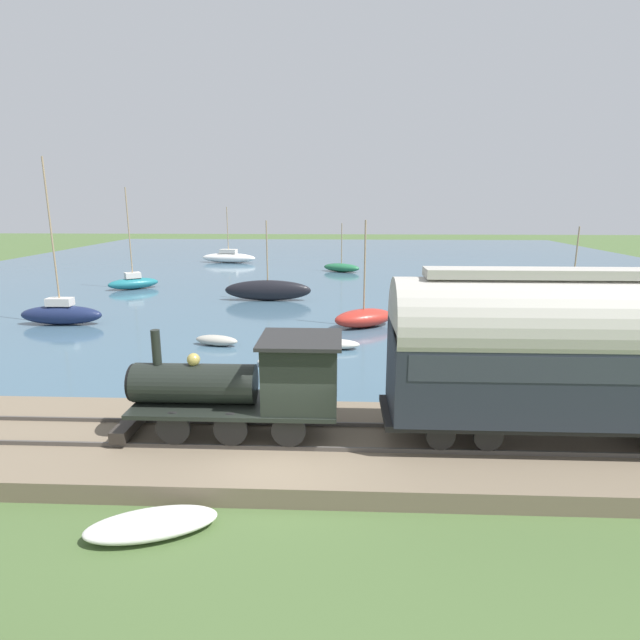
% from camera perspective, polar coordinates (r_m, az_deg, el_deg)
% --- Properties ---
extents(ground_plane, '(200.00, 200.00, 0.00)m').
position_cam_1_polar(ground_plane, '(13.72, -3.89, -17.46)').
color(ground_plane, '#476033').
extents(harbor_water, '(80.00, 80.00, 0.01)m').
position_cam_1_polar(harbor_water, '(56.34, 1.00, 6.22)').
color(harbor_water, '#426075').
rests_on(harbor_water, ground).
extents(rail_embankment, '(5.30, 56.00, 0.65)m').
position_cam_1_polar(rail_embankment, '(14.66, -3.37, -14.12)').
color(rail_embankment, '#756651').
rests_on(rail_embankment, ground).
extents(steam_locomotive, '(2.14, 6.24, 2.98)m').
position_cam_1_polar(steam_locomotive, '(14.00, -7.48, -6.92)').
color(steam_locomotive, black).
rests_on(steam_locomotive, rail_embankment).
extents(passenger_coach, '(2.57, 9.90, 4.71)m').
position_cam_1_polar(passenger_coach, '(14.81, 26.80, -3.05)').
color(passenger_coach, black).
rests_on(passenger_coach, rail_embankment).
extents(sailboat_green, '(2.90, 4.15, 4.92)m').
position_cam_1_polar(sailboat_green, '(51.39, 2.47, 6.03)').
color(sailboat_green, '#236B42').
rests_on(sailboat_green, harbor_water).
extents(sailboat_yellow, '(1.32, 4.92, 5.44)m').
position_cam_1_polar(sailboat_yellow, '(37.94, 26.77, 2.21)').
color(sailboat_yellow, gold).
rests_on(sailboat_yellow, harbor_water).
extents(sailboat_red, '(3.26, 4.04, 6.04)m').
position_cam_1_polar(sailboat_red, '(28.74, 5.02, 0.29)').
color(sailboat_red, '#B72D23').
rests_on(sailboat_red, harbor_water).
extents(sailboat_teal, '(3.44, 4.11, 8.14)m').
position_cam_1_polar(sailboat_teal, '(43.96, -20.56, 4.08)').
color(sailboat_teal, '#1E707A').
rests_on(sailboat_teal, harbor_water).
extents(sailboat_navy, '(1.33, 4.79, 9.43)m').
position_cam_1_polar(sailboat_navy, '(32.82, -27.47, 0.70)').
color(sailboat_navy, '#192347').
rests_on(sailboat_navy, harbor_water).
extents(sailboat_black, '(1.16, 6.28, 5.73)m').
position_cam_1_polar(sailboat_black, '(36.46, -5.97, 3.41)').
color(sailboat_black, black).
rests_on(sailboat_black, harbor_water).
extents(sailboat_white, '(2.49, 6.64, 6.43)m').
position_cam_1_polar(sailboat_white, '(60.13, -10.39, 7.06)').
color(sailboat_white, white).
rests_on(sailboat_white, harbor_water).
extents(rowboat_off_pier, '(2.45, 2.62, 0.42)m').
position_cam_1_polar(rowboat_off_pier, '(22.55, -4.28, -4.23)').
color(rowboat_off_pier, silver).
rests_on(rowboat_off_pier, harbor_water).
extents(rowboat_mid_harbor, '(1.16, 2.33, 0.52)m').
position_cam_1_polar(rowboat_mid_harbor, '(25.48, -11.73, -2.29)').
color(rowboat_mid_harbor, '#B7B2A3').
rests_on(rowboat_mid_harbor, harbor_water).
extents(rowboat_far_out, '(1.01, 2.49, 0.47)m').
position_cam_1_polar(rowboat_far_out, '(24.42, 1.70, -2.76)').
color(rowboat_far_out, beige).
rests_on(rowboat_far_out, harbor_water).
extents(beached_dinghy, '(1.88, 3.00, 0.44)m').
position_cam_1_polar(beached_dinghy, '(12.23, -18.68, -21.24)').
color(beached_dinghy, silver).
rests_on(beached_dinghy, ground).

